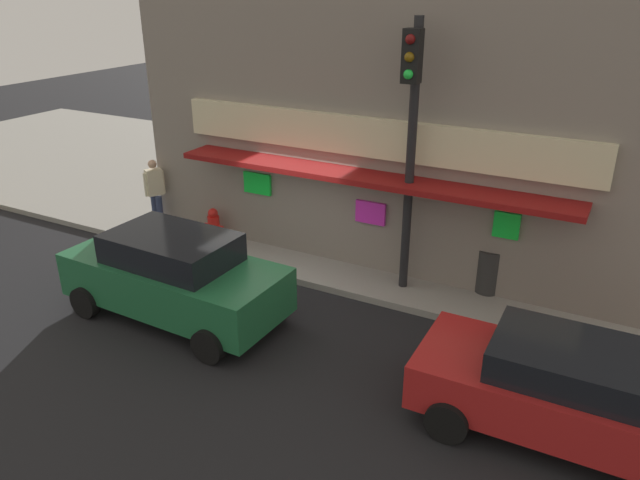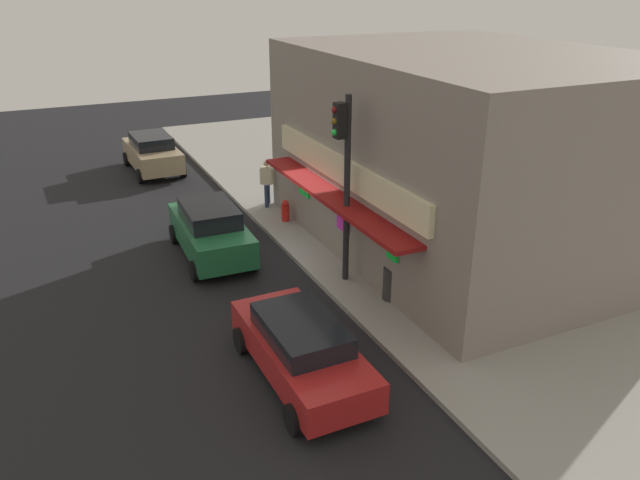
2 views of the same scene
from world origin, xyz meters
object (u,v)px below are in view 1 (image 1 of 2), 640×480
object	(u,v)px
fire_hydrant	(214,224)
trash_can	(489,271)
pedestrian	(155,190)
parked_car_green	(174,275)
traffic_light	(411,126)
parked_car_red	(578,393)

from	to	relation	value
fire_hydrant	trash_can	bearing A→B (deg)	3.73
pedestrian	fire_hydrant	bearing A→B (deg)	0.63
pedestrian	parked_car_green	world-z (taller)	pedestrian
trash_can	traffic_light	bearing A→B (deg)	-156.80
trash_can	parked_car_red	size ratio (longest dim) A/B	0.21
trash_can	pedestrian	bearing A→B (deg)	-176.93
traffic_light	parked_car_green	xyz separation A→B (m)	(-3.57, -2.94, -2.71)
traffic_light	parked_car_green	size ratio (longest dim) A/B	1.21
pedestrian	parked_car_red	bearing A→B (deg)	-16.58
traffic_light	parked_car_red	bearing A→B (deg)	-37.96
parked_car_green	parked_car_red	bearing A→B (deg)	0.01
trash_can	parked_car_green	distance (m)	6.37
trash_can	parked_car_green	bearing A→B (deg)	-145.04
fire_hydrant	pedestrian	xyz separation A→B (m)	(-1.82, -0.02, 0.60)
parked_car_red	fire_hydrant	bearing A→B (deg)	160.16
traffic_light	trash_can	bearing A→B (deg)	23.20
trash_can	parked_car_green	world-z (taller)	parked_car_green
pedestrian	parked_car_red	distance (m)	11.17
traffic_light	fire_hydrant	size ratio (longest dim) A/B	6.82
fire_hydrant	parked_car_red	xyz separation A→B (m)	(8.88, -3.20, 0.26)
parked_car_green	parked_car_red	distance (m)	7.35
fire_hydrant	parked_car_green	bearing A→B (deg)	-64.41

